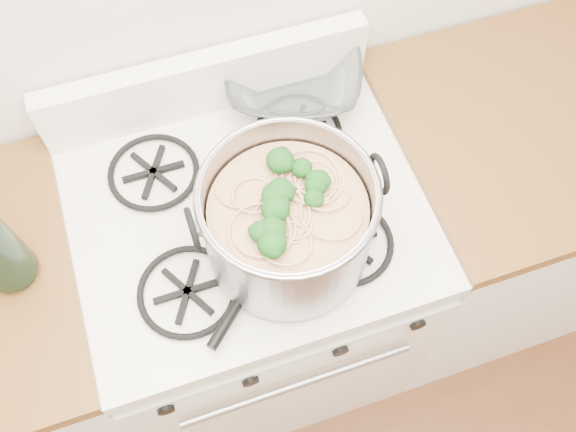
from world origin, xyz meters
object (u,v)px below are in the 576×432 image
at_px(gas_range, 257,290).
at_px(spatula, 275,241).
at_px(glass_bowl, 293,80).
at_px(stock_pot, 288,223).

bearing_deg(gas_range, spatula, -74.58).
bearing_deg(gas_range, glass_bowl, 54.35).
xyz_separation_m(gas_range, stock_pot, (0.05, -0.12, 0.59)).
xyz_separation_m(gas_range, spatula, (0.03, -0.11, 0.50)).
bearing_deg(spatula, glass_bowl, 112.97).
bearing_deg(glass_bowl, spatula, -113.84).
bearing_deg(stock_pot, spatula, 147.74).
bearing_deg(glass_bowl, stock_pot, -110.33).
relative_size(stock_pot, glass_bowl, 2.89).
distance_m(stock_pot, spatula, 0.10).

